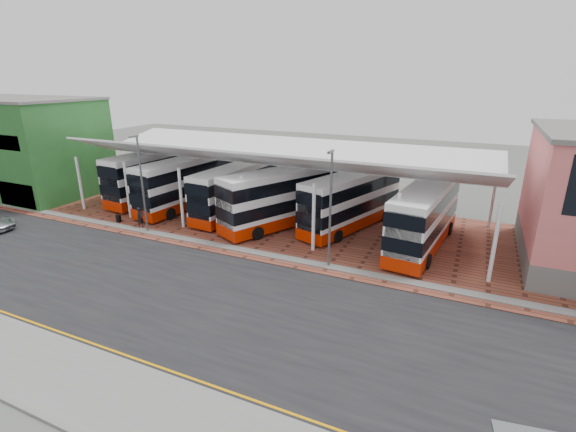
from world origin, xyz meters
The scene contains 20 objects.
ground centered at (0.00, 0.00, 0.00)m, with size 140.00×140.00×0.00m, color #4E514B.
road centered at (0.00, -1.00, 0.01)m, with size 120.00×14.00×0.02m, color black.
forecourt centered at (2.00, 13.00, 0.03)m, with size 72.00×16.00×0.06m, color brown.
sidewalk centered at (0.00, -9.00, 0.07)m, with size 120.00×4.00×0.14m, color slate.
north_kerb centered at (0.00, 6.20, 0.07)m, with size 120.00×0.80×0.14m, color slate.
yellow_line_near centered at (0.00, -7.00, 0.03)m, with size 120.00×0.12×0.01m, color #E99700.
yellow_line_far centered at (0.00, -6.70, 0.03)m, with size 120.00×0.12×0.01m, color #E99700.
canopy centered at (-6.00, 13.94, 5.80)m, with size 37.00×11.63×7.07m.
shop_green centered at (-30.00, 10.97, 5.12)m, with size 6.40×10.20×10.22m.
shop_cream centered at (-36.50, 10.97, 5.12)m, with size 6.40×10.20×10.22m.
lamp_west centered at (-14.00, 6.27, 4.36)m, with size 0.16×0.90×8.07m.
lamp_east centered at (2.00, 6.27, 4.36)m, with size 0.16×0.90×8.07m.
bus_0 centered at (-19.85, 14.64, 2.55)m, with size 3.83×12.34×5.00m.
bus_1 centered at (-15.21, 13.42, 2.46)m, with size 3.93×11.94×4.83m.
bus_2 centered at (-9.69, 13.55, 2.32)m, with size 3.29×11.17×4.54m.
bus_3 centered at (-4.31, 12.55, 2.50)m, with size 7.69×11.91×4.91m.
bus_4 centered at (1.12, 14.49, 2.38)m, with size 6.04×11.58×4.67m.
bus_5 centered at (7.31, 12.55, 2.42)m, with size 3.94×11.77×4.76m.
pedestrian centered at (-15.12, 6.77, 0.97)m, with size 0.67×0.44×1.83m, color black.
suitcase centered at (-17.98, 7.06, 0.38)m, with size 0.38×0.27×0.65m, color black.
Camera 1 is at (10.29, -18.46, 12.55)m, focal length 26.00 mm.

